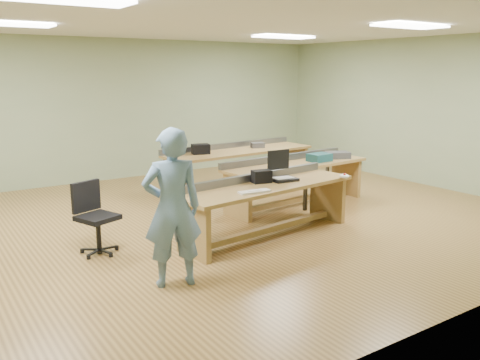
{
  "coord_description": "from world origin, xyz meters",
  "views": [
    {
      "loc": [
        -3.95,
        -6.59,
        2.31
      ],
      "look_at": [
        0.06,
        -0.6,
        0.77
      ],
      "focal_mm": 38.0,
      "sensor_mm": 36.0,
      "label": 1
    }
  ],
  "objects_px": {
    "workbench_mid": "(295,174)",
    "parts_bin_grey": "(337,155)",
    "parts_bin_teal": "(319,157)",
    "laptop_base": "(283,179)",
    "drinks_can": "(287,160)",
    "workbench_front": "(266,198)",
    "workbench_back": "(239,159)",
    "camera_bag": "(261,176)",
    "mug": "(285,161)",
    "task_chair": "(96,227)",
    "person": "(172,208)"
  },
  "relations": [
    {
      "from": "workbench_mid",
      "to": "parts_bin_grey",
      "type": "xyz_separation_m",
      "value": [
        0.97,
        -0.03,
        0.25
      ]
    },
    {
      "from": "parts_bin_teal",
      "to": "workbench_mid",
      "type": "bearing_deg",
      "value": 168.95
    },
    {
      "from": "laptop_base",
      "to": "drinks_can",
      "type": "height_order",
      "value": "drinks_can"
    },
    {
      "from": "workbench_front",
      "to": "workbench_back",
      "type": "bearing_deg",
      "value": 56.43
    },
    {
      "from": "workbench_back",
      "to": "workbench_mid",
      "type": "bearing_deg",
      "value": -94.18
    },
    {
      "from": "workbench_front",
      "to": "workbench_back",
      "type": "relative_size",
      "value": 0.88
    },
    {
      "from": "laptop_base",
      "to": "parts_bin_teal",
      "type": "bearing_deg",
      "value": 35.99
    },
    {
      "from": "workbench_mid",
      "to": "camera_bag",
      "type": "relative_size",
      "value": 10.75
    },
    {
      "from": "mug",
      "to": "camera_bag",
      "type": "bearing_deg",
      "value": -140.83
    },
    {
      "from": "laptop_base",
      "to": "workbench_front",
      "type": "bearing_deg",
      "value": -164.32
    },
    {
      "from": "task_chair",
      "to": "parts_bin_grey",
      "type": "relative_size",
      "value": 2.17
    },
    {
      "from": "workbench_back",
      "to": "mug",
      "type": "height_order",
      "value": "workbench_back"
    },
    {
      "from": "workbench_front",
      "to": "workbench_back",
      "type": "xyz_separation_m",
      "value": [
        1.44,
        2.88,
        0.01
      ]
    },
    {
      "from": "camera_bag",
      "to": "task_chair",
      "type": "relative_size",
      "value": 0.29
    },
    {
      "from": "person",
      "to": "task_chair",
      "type": "distance_m",
      "value": 1.6
    },
    {
      "from": "task_chair",
      "to": "mug",
      "type": "distance_m",
      "value": 3.6
    },
    {
      "from": "workbench_back",
      "to": "laptop_base",
      "type": "xyz_separation_m",
      "value": [
        -1.08,
        -2.81,
        0.21
      ]
    },
    {
      "from": "parts_bin_grey",
      "to": "mug",
      "type": "relative_size",
      "value": 3.58
    },
    {
      "from": "parts_bin_grey",
      "to": "mug",
      "type": "bearing_deg",
      "value": 174.45
    },
    {
      "from": "workbench_back",
      "to": "camera_bag",
      "type": "relative_size",
      "value": 12.27
    },
    {
      "from": "task_chair",
      "to": "drinks_can",
      "type": "xyz_separation_m",
      "value": [
        3.52,
        0.46,
        0.48
      ]
    },
    {
      "from": "parts_bin_grey",
      "to": "drinks_can",
      "type": "height_order",
      "value": "drinks_can"
    },
    {
      "from": "workbench_back",
      "to": "camera_bag",
      "type": "xyz_separation_m",
      "value": [
        -1.43,
        -2.75,
        0.28
      ]
    },
    {
      "from": "drinks_can",
      "to": "parts_bin_grey",
      "type": "bearing_deg",
      "value": -2.44
    },
    {
      "from": "parts_bin_teal",
      "to": "drinks_can",
      "type": "distance_m",
      "value": 0.65
    },
    {
      "from": "laptop_base",
      "to": "mug",
      "type": "height_order",
      "value": "mug"
    },
    {
      "from": "workbench_front",
      "to": "parts_bin_teal",
      "type": "distance_m",
      "value": 2.17
    },
    {
      "from": "person",
      "to": "laptop_base",
      "type": "xyz_separation_m",
      "value": [
        2.23,
        0.88,
        -0.1
      ]
    },
    {
      "from": "workbench_back",
      "to": "parts_bin_grey",
      "type": "xyz_separation_m",
      "value": [
        0.97,
        -1.82,
        0.24
      ]
    },
    {
      "from": "workbench_mid",
      "to": "laptop_base",
      "type": "height_order",
      "value": "workbench_mid"
    },
    {
      "from": "workbench_mid",
      "to": "camera_bag",
      "type": "bearing_deg",
      "value": -150.76
    },
    {
      "from": "workbench_front",
      "to": "workbench_back",
      "type": "height_order",
      "value": "same"
    },
    {
      "from": "task_chair",
      "to": "parts_bin_grey",
      "type": "distance_m",
      "value": 4.71
    },
    {
      "from": "drinks_can",
      "to": "task_chair",
      "type": "bearing_deg",
      "value": -172.53
    },
    {
      "from": "parts_bin_grey",
      "to": "workbench_front",
      "type": "bearing_deg",
      "value": -156.33
    },
    {
      "from": "workbench_mid",
      "to": "drinks_can",
      "type": "bearing_deg",
      "value": 169.35
    },
    {
      "from": "person",
      "to": "drinks_can",
      "type": "xyz_separation_m",
      "value": [
        3.13,
        1.92,
        -0.06
      ]
    },
    {
      "from": "workbench_front",
      "to": "workbench_mid",
      "type": "relative_size",
      "value": 1.0
    },
    {
      "from": "parts_bin_teal",
      "to": "workbench_back",
      "type": "bearing_deg",
      "value": 103.89
    },
    {
      "from": "parts_bin_teal",
      "to": "workbench_front",
      "type": "bearing_deg",
      "value": -152.45
    },
    {
      "from": "workbench_back",
      "to": "parts_bin_teal",
      "type": "distance_m",
      "value": 1.96
    },
    {
      "from": "laptop_base",
      "to": "parts_bin_teal",
      "type": "distance_m",
      "value": 1.81
    },
    {
      "from": "workbench_front",
      "to": "task_chair",
      "type": "height_order",
      "value": "task_chair"
    },
    {
      "from": "parts_bin_grey",
      "to": "drinks_can",
      "type": "distance_m",
      "value": 1.15
    },
    {
      "from": "laptop_base",
      "to": "workbench_back",
      "type": "bearing_deg",
      "value": 74.02
    },
    {
      "from": "workbench_mid",
      "to": "camera_bag",
      "type": "height_order",
      "value": "camera_bag"
    },
    {
      "from": "workbench_mid",
      "to": "workbench_back",
      "type": "relative_size",
      "value": 0.88
    },
    {
      "from": "laptop_base",
      "to": "task_chair",
      "type": "bearing_deg",
      "value": 172.63
    },
    {
      "from": "camera_bag",
      "to": "parts_bin_teal",
      "type": "xyz_separation_m",
      "value": [
        1.9,
        0.86,
        -0.02
      ]
    },
    {
      "from": "parts_bin_teal",
      "to": "drinks_can",
      "type": "relative_size",
      "value": 2.9
    }
  ]
}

